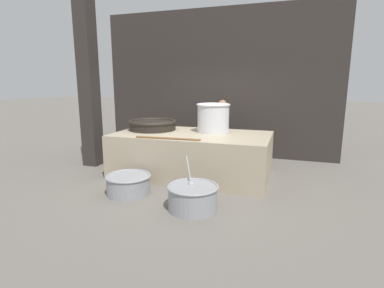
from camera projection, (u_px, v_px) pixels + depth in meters
name	position (u px, v px, depth m)	size (l,w,h in m)	color
ground_plane	(192.00, 175.00, 6.51)	(60.00, 60.00, 0.00)	#666059
back_wall	(217.00, 84.00, 8.14)	(6.38, 0.24, 3.88)	#2D2826
support_pillar	(89.00, 84.00, 6.98)	(0.36, 0.36, 3.88)	#2D2826
hearth_platform	(192.00, 154.00, 6.42)	(3.24, 1.76, 0.92)	tan
giant_wok_near	(153.00, 125.00, 6.78)	(1.08, 1.08, 0.22)	black
stock_pot	(213.00, 117.00, 6.41)	(0.72, 0.72, 0.62)	silver
stirring_paddle	(170.00, 138.00, 5.66)	(1.29, 0.14, 0.04)	brown
cook	(222.00, 129.00, 7.35)	(0.38, 0.58, 1.56)	brown
prep_bowl_vegetables	(193.00, 196.00, 4.70)	(0.82, 0.99, 0.72)	gray
prep_bowl_meat	(129.00, 183.00, 5.38)	(0.82, 0.82, 0.35)	gray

